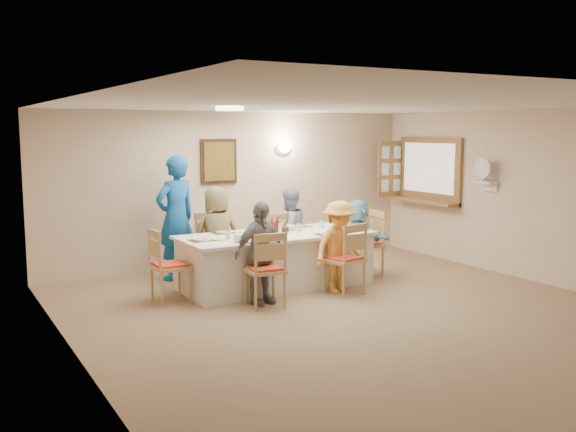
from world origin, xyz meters
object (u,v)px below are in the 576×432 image
chair_front_right (344,258)px  diner_back_right (289,231)px  dining_table (276,260)px  diner_right_end (358,238)px  diner_front_left (260,253)px  caregiver (176,218)px  chair_back_left (214,247)px  diner_back_left (217,234)px  condiment_ketchup (272,226)px  diner_front_right (339,247)px  chair_front_left (265,268)px  chair_right_end (365,243)px  serving_hatch (430,171)px  desk_fan (484,172)px  chair_left_end (171,265)px  chair_back_right (285,243)px

chair_front_right → diner_back_right: (0.00, 1.48, 0.17)m
dining_table → diner_right_end: 1.43m
diner_front_left → caregiver: (-0.45, 1.83, 0.26)m
chair_back_left → diner_back_left: diner_back_left is taller
caregiver → condiment_ketchup: size_ratio=7.84×
diner_front_right → chair_front_left: bearing=176.9°
diner_right_end → condiment_ketchup: size_ratio=4.98×
dining_table → chair_right_end: (1.55, 0.00, 0.12)m
caregiver → serving_hatch: bearing=157.0°
chair_back_left → diner_right_end: (2.02, -0.80, 0.09)m
chair_right_end → desk_fan: bearing=75.6°
chair_front_right → diner_back_right: diner_back_right is taller
chair_front_left → diner_front_right: size_ratio=0.77×
chair_right_end → chair_left_end: bearing=-83.0°
chair_back_right → diner_back_right: 0.24m
chair_right_end → diner_front_right: size_ratio=0.79×
diner_front_left → caregiver: 1.90m
chair_front_right → diner_right_end: (0.82, 0.80, 0.09)m
chair_back_right → diner_back_right: diner_back_right is taller
chair_front_right → diner_front_right: diner_front_right is taller
desk_fan → condiment_ketchup: bearing=168.7°
chair_right_end → diner_back_left: bearing=-100.6°
chair_front_right → diner_front_right: size_ratio=0.78×
chair_front_left → chair_left_end: 1.24m
desk_fan → caregiver: size_ratio=0.16×
chair_back_right → chair_front_right: (0.00, -1.60, 0.04)m
chair_left_end → diner_back_left: bearing=-55.7°
chair_front_left → diner_back_right: 1.91m
diner_back_left → diner_front_left: (0.00, -1.36, -0.04)m
dining_table → diner_front_right: diner_front_right is taller
diner_front_left → caregiver: caregiver is taller
desk_fan → diner_right_end: desk_fan is taller
chair_front_right → diner_back_right: bearing=-100.4°
serving_hatch → chair_back_right: serving_hatch is taller
condiment_ketchup → diner_back_right: bearing=45.9°
dining_table → diner_right_end: bearing=0.0°
chair_left_end → chair_right_end: 3.10m
chair_right_end → diner_front_left: 2.26m
dining_table → chair_back_right: 1.00m
diner_back_right → diner_front_left: (-1.20, -1.36, -0.00)m
chair_right_end → condiment_ketchup: condiment_ketchup is taller
diner_front_left → diner_front_right: 1.20m
chair_right_end → chair_back_left: bearing=-103.4°
dining_table → diner_front_left: (-0.60, -0.68, 0.28)m
diner_front_right → diner_back_right: bearing=81.2°
desk_fan → diner_back_left: 4.22m
chair_back_left → caregiver: caregiver is taller
serving_hatch → chair_front_left: 4.39m
chair_back_right → chair_front_right: chair_front_right is taller
diner_back_right → diner_front_right: size_ratio=1.05×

